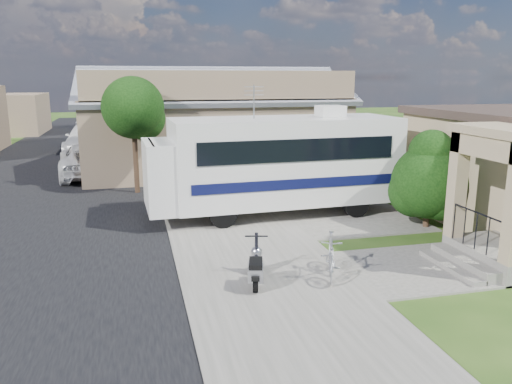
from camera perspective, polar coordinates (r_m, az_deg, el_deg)
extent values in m
plane|color=#204011|center=(12.53, 5.00, -8.19)|extent=(120.00, 120.00, 0.00)
cube|color=black|center=(21.83, -23.16, 0.00)|extent=(9.00, 80.00, 0.02)
cube|color=#5D5B53|center=(21.70, -6.02, 0.97)|extent=(4.00, 80.00, 0.06)
cube|color=#5D5B53|center=(17.04, 4.94, -2.36)|extent=(7.00, 6.00, 0.05)
cube|color=#5D5B53|center=(12.95, 19.28, -8.07)|extent=(4.00, 3.00, 0.05)
cube|color=black|center=(16.84, 20.02, 2.56)|extent=(0.04, 1.10, 1.20)
cube|color=#5D5B53|center=(13.63, 26.09, -6.62)|extent=(1.60, 2.40, 0.50)
cube|color=#5D5B53|center=(13.06, 22.64, -7.54)|extent=(0.40, 2.16, 0.32)
cube|color=#5D5B53|center=(12.89, 21.35, -8.07)|extent=(0.35, 2.16, 0.16)
cube|color=#9A8461|center=(13.62, 22.01, 0.74)|extent=(0.35, 0.35, 2.70)
cube|color=#9A8461|center=(12.65, 25.12, 4.65)|extent=(0.35, 2.40, 0.50)
cylinder|color=black|center=(12.85, 24.02, -2.19)|extent=(0.04, 1.70, 0.04)
cube|color=#866D53|center=(25.48, -5.12, 6.80)|extent=(12.00, 8.00, 3.60)
cube|color=slate|center=(23.37, -4.47, 12.04)|extent=(12.50, 4.40, 1.78)
cube|color=slate|center=(27.32, -5.88, 12.13)|extent=(12.50, 4.40, 1.78)
cube|color=slate|center=(25.34, -5.26, 13.67)|extent=(12.50, 0.50, 0.22)
cube|color=#866D53|center=(21.49, -3.62, 11.97)|extent=(11.76, 0.20, 1.30)
cylinder|color=#322116|center=(20.26, -13.61, 4.26)|extent=(0.20, 0.20, 3.15)
sphere|color=black|center=(20.08, -13.89, 9.35)|extent=(2.40, 2.40, 2.40)
sphere|color=black|center=(20.31, -12.68, 8.17)|extent=(1.68, 1.68, 1.68)
cylinder|color=#322116|center=(30.18, -13.79, 7.14)|extent=(0.20, 0.20, 3.29)
sphere|color=black|center=(30.06, -13.99, 10.70)|extent=(2.40, 2.40, 2.40)
sphere|color=black|center=(30.29, -13.17, 9.87)|extent=(1.68, 1.68, 1.68)
cylinder|color=#322116|center=(39.16, -13.86, 8.18)|extent=(0.20, 0.20, 3.01)
sphere|color=black|center=(39.07, -14.00, 10.69)|extent=(2.40, 2.40, 2.40)
sphere|color=black|center=(39.29, -13.38, 10.11)|extent=(1.68, 1.68, 1.68)
cube|color=silver|center=(16.57, 3.30, 3.71)|extent=(7.51, 2.93, 2.75)
cube|color=silver|center=(15.77, -11.04, 1.84)|extent=(0.94, 2.55, 2.12)
cube|color=black|center=(15.66, -11.83, 3.89)|extent=(0.15, 2.25, 0.95)
cube|color=black|center=(15.26, 4.98, 4.76)|extent=(6.30, 0.27, 0.69)
cube|color=black|center=(17.76, 1.89, 5.96)|extent=(6.30, 0.27, 0.69)
cube|color=#0B0E37|center=(15.44, 4.90, 0.92)|extent=(6.67, 0.28, 0.32)
cube|color=#0B0E37|center=(17.91, 1.87, 2.64)|extent=(6.67, 0.28, 0.32)
cube|color=silver|center=(16.99, 8.50, 9.14)|extent=(0.88, 0.77, 0.37)
cylinder|color=#999AA0|center=(16.06, -0.24, 10.28)|extent=(0.04, 0.04, 1.06)
cylinder|color=black|center=(15.14, -3.82, -2.52)|extent=(0.86, 0.33, 0.85)
cylinder|color=black|center=(17.35, -5.46, -0.54)|extent=(0.86, 0.33, 0.85)
cylinder|color=black|center=(16.62, 11.34, -1.35)|extent=(0.86, 0.33, 0.85)
cylinder|color=black|center=(18.65, 8.09, 0.34)|extent=(0.86, 0.33, 0.85)
cylinder|color=#322116|center=(16.09, 18.91, -2.38)|extent=(0.18, 0.18, 0.90)
sphere|color=black|center=(15.86, 19.18, 1.13)|extent=(2.24, 2.24, 2.24)
sphere|color=black|center=(16.30, 19.98, 2.97)|extent=(1.79, 1.79, 1.79)
sphere|color=black|center=(15.94, 17.64, 0.06)|extent=(1.57, 1.57, 1.57)
sphere|color=black|center=(15.81, 20.39, -0.67)|extent=(1.34, 1.34, 1.34)
sphere|color=black|center=(15.72, 19.42, 4.32)|extent=(1.34, 1.34, 1.34)
cylinder|color=black|center=(10.73, -0.04, -10.32)|extent=(0.22, 0.43, 0.42)
cylinder|color=black|center=(11.69, 0.05, -8.30)|extent=(0.22, 0.43, 0.42)
cube|color=#999AA0|center=(11.14, 0.00, -9.09)|extent=(0.41, 0.58, 0.08)
cube|color=#999AA0|center=(10.74, -0.04, -9.19)|extent=(0.44, 0.59, 0.28)
cube|color=black|center=(10.72, -0.03, -8.16)|extent=(0.42, 0.62, 0.11)
cube|color=black|center=(10.53, -0.06, -9.78)|extent=(0.21, 0.23, 0.09)
cylinder|color=black|center=(11.50, 0.04, -6.66)|extent=(0.16, 0.33, 0.79)
sphere|color=#999AA0|center=(11.58, 0.05, -6.86)|extent=(0.27, 0.27, 0.27)
sphere|color=black|center=(11.66, 0.05, -6.73)|extent=(0.11, 0.11, 0.11)
cylinder|color=black|center=(11.31, 0.03, -5.07)|extent=(0.51, 0.17, 0.03)
cube|color=black|center=(11.65, 0.05, -7.78)|extent=(0.20, 0.29, 0.06)
imported|color=#999AA0|center=(11.58, 8.53, -7.48)|extent=(1.03, 1.70, 0.99)
imported|color=silver|center=(24.55, -18.58, 3.52)|extent=(3.10, 5.77, 1.54)
imported|color=silver|center=(31.88, -18.55, 5.77)|extent=(2.68, 6.23, 1.79)
cylinder|color=#167020|center=(13.85, 20.92, -6.50)|extent=(0.45, 0.45, 0.20)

